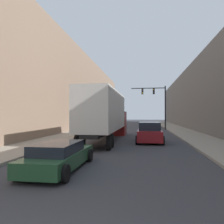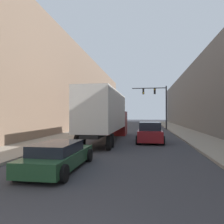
# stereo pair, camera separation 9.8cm
# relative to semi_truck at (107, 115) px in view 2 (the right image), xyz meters

# --- Properties ---
(sidewalk_right) EXTENTS (3.40, 80.00, 0.15)m
(sidewalk_right) POSITION_rel_semi_truck_xyz_m (8.49, 12.38, -2.28)
(sidewalk_right) COLOR gray
(sidewalk_right) RESTS_ON ground
(sidewalk_left) EXTENTS (3.40, 80.00, 0.15)m
(sidewalk_left) POSITION_rel_semi_truck_xyz_m (-4.73, 12.38, -2.28)
(sidewalk_left) COLOR gray
(sidewalk_left) RESTS_ON ground
(building_right) EXTENTS (6.00, 80.00, 9.94)m
(building_right) POSITION_rel_semi_truck_xyz_m (13.19, 12.38, 2.61)
(building_right) COLOR #66605B
(building_right) RESTS_ON ground
(building_left) EXTENTS (6.00, 80.00, 12.77)m
(building_left) POSITION_rel_semi_truck_xyz_m (-9.44, 12.38, 4.03)
(building_left) COLOR #846B56
(building_left) RESTS_ON ground
(semi_truck) EXTENTS (2.48, 13.60, 4.27)m
(semi_truck) POSITION_rel_semi_truck_xyz_m (0.00, 0.00, 0.00)
(semi_truck) COLOR silver
(semi_truck) RESTS_ON ground
(sedan_car) EXTENTS (1.99, 4.71, 1.17)m
(sedan_car) POSITION_rel_semi_truck_xyz_m (-0.20, -10.69, -1.78)
(sedan_car) COLOR #234C2D
(sedan_car) RESTS_ON ground
(suv_car) EXTENTS (2.22, 4.95, 1.71)m
(suv_car) POSITION_rel_semi_truck_xyz_m (3.82, -0.52, -1.55)
(suv_car) COLOR maroon
(suv_car) RESTS_ON ground
(traffic_signal_gantry) EXTENTS (5.42, 0.35, 6.84)m
(traffic_signal_gantry) POSITION_rel_semi_truck_xyz_m (5.46, 15.39, 2.30)
(traffic_signal_gantry) COLOR black
(traffic_signal_gantry) RESTS_ON ground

